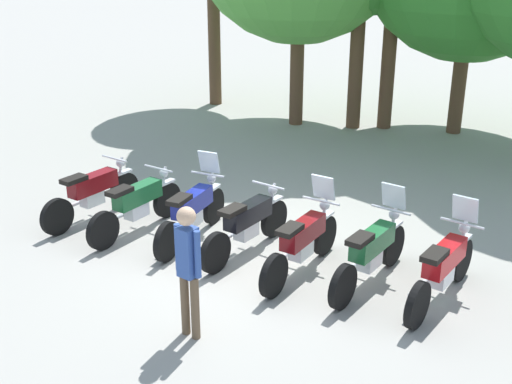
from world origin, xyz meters
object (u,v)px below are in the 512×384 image
object	(u,v)px
motorcycle_5	(371,251)
motorcycle_3	(247,223)
motorcycle_2	(192,211)
motorcycle_1	(137,204)
motorcycle_6	(443,267)
person_0	(188,262)
motorcycle_4	(302,241)
motorcycle_0	(93,192)

from	to	relation	value
motorcycle_5	motorcycle_3	bearing A→B (deg)	97.25
motorcycle_2	motorcycle_5	world-z (taller)	same
motorcycle_1	motorcycle_6	bearing A→B (deg)	-82.51
motorcycle_1	person_0	world-z (taller)	person_0
motorcycle_1	motorcycle_6	xyz separation A→B (m)	(5.07, -0.33, 0.01)
motorcycle_5	motorcycle_4	bearing A→B (deg)	107.40
motorcycle_0	motorcycle_6	bearing A→B (deg)	-82.08
motorcycle_4	motorcycle_5	distance (m)	1.02
motorcycle_2	person_0	xyz separation A→B (m)	(1.28, -2.48, 0.52)
motorcycle_2	motorcycle_6	bearing A→B (deg)	-94.06
motorcycle_6	motorcycle_3	bearing A→B (deg)	98.18
motorcycle_0	motorcycle_5	bearing A→B (deg)	-82.01
motorcycle_5	motorcycle_6	xyz separation A→B (m)	(1.01, -0.09, 0.00)
motorcycle_3	motorcycle_6	bearing A→B (deg)	-82.63
motorcycle_2	person_0	world-z (taller)	person_0
motorcycle_4	person_0	size ratio (longest dim) A/B	1.23
motorcycle_1	motorcycle_4	distance (m)	3.06
motorcycle_5	motorcycle_6	distance (m)	1.02
motorcycle_4	motorcycle_5	size ratio (longest dim) A/B	1.01
motorcycle_2	motorcycle_4	bearing A→B (deg)	-99.01
motorcycle_3	motorcycle_5	world-z (taller)	motorcycle_5
person_0	motorcycle_0	bearing A→B (deg)	-113.02
motorcycle_0	motorcycle_4	world-z (taller)	motorcycle_4
motorcycle_4	motorcycle_3	bearing A→B (deg)	83.90
motorcycle_0	person_0	size ratio (longest dim) A/B	1.23
motorcycle_3	motorcycle_5	bearing A→B (deg)	-83.12
motorcycle_1	motorcycle_3	size ratio (longest dim) A/B	1.01
motorcycle_1	motorcycle_3	world-z (taller)	same
motorcycle_0	motorcycle_2	xyz separation A→B (m)	(2.02, -0.08, 0.01)
motorcycle_1	motorcycle_3	bearing A→B (deg)	-79.18
motorcycle_1	motorcycle_2	xyz separation A→B (m)	(1.01, 0.07, 0.01)
motorcycle_2	motorcycle_0	bearing A→B (deg)	89.18
motorcycle_0	motorcycle_1	size ratio (longest dim) A/B	1.00
motorcycle_6	person_0	size ratio (longest dim) A/B	1.22
motorcycle_2	motorcycle_4	distance (m)	2.07
motorcycle_3	motorcycle_4	distance (m)	1.06
motorcycle_0	motorcycle_3	distance (m)	3.04
motorcycle_2	motorcycle_1	bearing A→B (deg)	95.68
motorcycle_3	person_0	world-z (taller)	person_0
motorcycle_6	motorcycle_2	bearing A→B (deg)	98.46
motorcycle_1	motorcycle_3	xyz separation A→B (m)	(2.03, -0.01, 0.00)
motorcycle_5	motorcycle_2	bearing A→B (deg)	97.78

